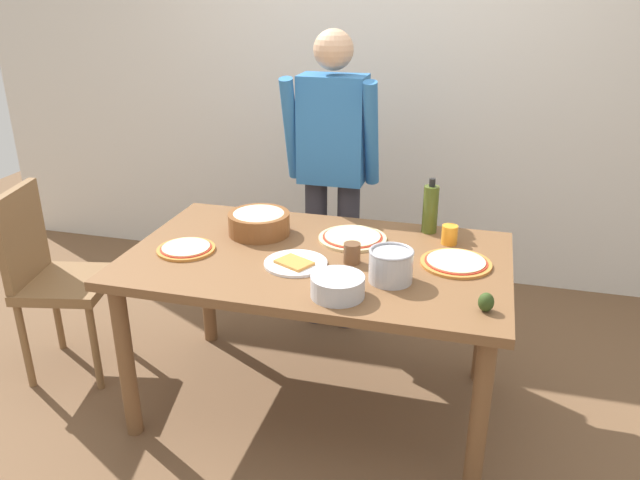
{
  "coord_description": "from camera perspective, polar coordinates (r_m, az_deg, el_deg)",
  "views": [
    {
      "loc": [
        0.65,
        -2.33,
        1.84
      ],
      "look_at": [
        0.0,
        0.05,
        0.81
      ],
      "focal_mm": 35.17,
      "sensor_mm": 36.0,
      "label": 1
    }
  ],
  "objects": [
    {
      "name": "ground",
      "position": [
        3.04,
        -0.26,
        -14.61
      ],
      "size": [
        8.0,
        8.0,
        0.0
      ],
      "primitive_type": "plane",
      "color": "brown"
    },
    {
      "name": "wall_back",
      "position": [
        4.02,
        6.01,
        14.83
      ],
      "size": [
        5.6,
        0.1,
        2.6
      ],
      "primitive_type": "cube",
      "color": "silver",
      "rests_on": "ground"
    },
    {
      "name": "dining_table",
      "position": [
        2.69,
        -0.28,
        -3.17
      ],
      "size": [
        1.6,
        0.96,
        0.76
      ],
      "color": "brown",
      "rests_on": "ground"
    },
    {
      "name": "person_cook",
      "position": [
        3.31,
        1.14,
        6.86
      ],
      "size": [
        0.49,
        0.25,
        1.62
      ],
      "color": "#2D2D38",
      "rests_on": "ground"
    },
    {
      "name": "chair_wooden_left",
      "position": [
        3.28,
        -23.33,
        -2.62
      ],
      "size": [
        0.48,
        0.48,
        0.95
      ],
      "color": "brown",
      "rests_on": "ground"
    },
    {
      "name": "pizza_raw_on_board",
      "position": [
        2.81,
        2.98,
        0.21
      ],
      "size": [
        0.3,
        0.3,
        0.02
      ],
      "color": "beige",
      "rests_on": "dining_table"
    },
    {
      "name": "pizza_cooked_on_tray",
      "position": [
        2.62,
        12.27,
        -2.02
      ],
      "size": [
        0.29,
        0.29,
        0.02
      ],
      "color": "#C67A33",
      "rests_on": "dining_table"
    },
    {
      "name": "pizza_second_cooked",
      "position": [
        2.75,
        -12.09,
        -0.77
      ],
      "size": [
        0.25,
        0.25,
        0.02
      ],
      "color": "#C67A33",
      "rests_on": "dining_table"
    },
    {
      "name": "plate_with_slice",
      "position": [
        2.56,
        -2.25,
        -2.11
      ],
      "size": [
        0.26,
        0.26,
        0.02
      ],
      "color": "white",
      "rests_on": "dining_table"
    },
    {
      "name": "popcorn_bowl",
      "position": [
        2.86,
        -5.57,
        1.73
      ],
      "size": [
        0.28,
        0.28,
        0.11
      ],
      "color": "brown",
      "rests_on": "dining_table"
    },
    {
      "name": "mixing_bowl_steel",
      "position": [
        2.3,
        1.61,
        -4.22
      ],
      "size": [
        0.2,
        0.2,
        0.08
      ],
      "color": "#B7B7BC",
      "rests_on": "dining_table"
    },
    {
      "name": "olive_oil_bottle",
      "position": [
        2.9,
        10.01,
        2.82
      ],
      "size": [
        0.07,
        0.07,
        0.26
      ],
      "color": "#47561E",
      "rests_on": "dining_table"
    },
    {
      "name": "steel_pot",
      "position": [
        2.42,
        6.47,
        -2.3
      ],
      "size": [
        0.17,
        0.17,
        0.13
      ],
      "color": "#B7B7BC",
      "rests_on": "dining_table"
    },
    {
      "name": "cup_orange",
      "position": [
        2.8,
        11.7,
        0.47
      ],
      "size": [
        0.07,
        0.07,
        0.08
      ],
      "primitive_type": "cylinder",
      "color": "orange",
      "rests_on": "dining_table"
    },
    {
      "name": "cup_small_brown",
      "position": [
        2.57,
        2.93,
        -1.2
      ],
      "size": [
        0.07,
        0.07,
        0.08
      ],
      "primitive_type": "cylinder",
      "color": "brown",
      "rests_on": "dining_table"
    },
    {
      "name": "avocado",
      "position": [
        2.28,
        14.87,
        -5.48
      ],
      "size": [
        0.06,
        0.06,
        0.07
      ],
      "primitive_type": "ellipsoid",
      "color": "#2D4219",
      "rests_on": "dining_table"
    }
  ]
}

